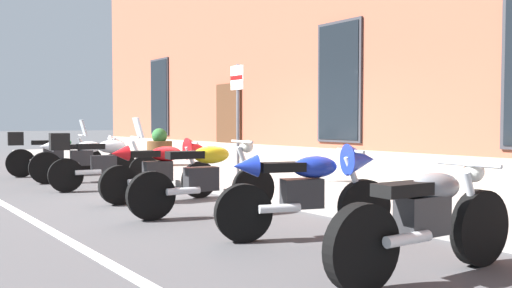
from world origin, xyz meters
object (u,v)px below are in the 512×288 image
(parking_sign, at_px, (238,106))
(barrel_planter, at_px, (160,150))
(motorcycle_white_sport, at_px, (88,156))
(motorcycle_red_sport, at_px, (165,166))
(motorcycle_grey_naked, at_px, (428,220))
(motorcycle_silver_touring, at_px, (100,160))
(motorcycle_yellow_naked, at_px, (206,179))
(motorcycle_blue_sport, at_px, (313,186))
(motorcycle_green_touring, at_px, (50,152))

(parking_sign, xyz_separation_m, barrel_planter, (-4.51, 0.68, -1.04))
(motorcycle_white_sport, relative_size, motorcycle_red_sport, 1.10)
(motorcycle_grey_naked, bearing_deg, motorcycle_white_sport, 178.55)
(motorcycle_silver_touring, bearing_deg, motorcycle_yellow_naked, 3.18)
(motorcycle_grey_naked, bearing_deg, motorcycle_yellow_naked, 178.57)
(motorcycle_silver_touring, relative_size, motorcycle_grey_naked, 0.99)
(motorcycle_blue_sport, relative_size, motorcycle_grey_naked, 0.94)
(motorcycle_white_sport, xyz_separation_m, motorcycle_yellow_naked, (4.92, -0.13, -0.05))
(motorcycle_silver_touring, relative_size, parking_sign, 0.92)
(motorcycle_grey_naked, bearing_deg, motorcycle_silver_touring, -179.17)
(motorcycle_grey_naked, bearing_deg, motorcycle_blue_sport, 169.72)
(motorcycle_blue_sport, bearing_deg, motorcycle_red_sport, -179.12)
(motorcycle_green_touring, xyz_separation_m, barrel_planter, (0.20, 2.72, -0.03))
(motorcycle_silver_touring, height_order, motorcycle_grey_naked, motorcycle_silver_touring)
(motorcycle_yellow_naked, bearing_deg, motorcycle_grey_naked, -1.43)
(motorcycle_green_touring, xyz_separation_m, motorcycle_blue_sport, (8.47, 0.38, 0.01))
(motorcycle_green_touring, relative_size, motorcycle_yellow_naked, 1.01)
(motorcycle_silver_touring, xyz_separation_m, parking_sign, (1.49, 2.06, 1.00))
(motorcycle_white_sport, distance_m, parking_sign, 3.63)
(motorcycle_green_touring, height_order, motorcycle_silver_touring, motorcycle_silver_touring)
(motorcycle_blue_sport, bearing_deg, motorcycle_yellow_naked, -173.50)
(motorcycle_yellow_naked, distance_m, parking_sign, 2.88)
(motorcycle_blue_sport, distance_m, motorcycle_grey_naked, 1.69)
(motorcycle_white_sport, distance_m, barrel_planter, 2.85)
(motorcycle_red_sport, relative_size, motorcycle_yellow_naked, 0.93)
(motorcycle_yellow_naked, relative_size, parking_sign, 0.96)
(motorcycle_blue_sport, height_order, parking_sign, parking_sign)
(motorcycle_silver_touring, relative_size, barrel_planter, 2.09)
(motorcycle_white_sport, xyz_separation_m, motorcycle_red_sport, (3.43, 0.03, 0.01))
(motorcycle_green_touring, height_order, motorcycle_red_sport, motorcycle_green_touring)
(motorcycle_yellow_naked, bearing_deg, motorcycle_white_sport, 178.53)
(motorcycle_green_touring, relative_size, barrel_planter, 2.19)
(motorcycle_red_sport, xyz_separation_m, motorcycle_yellow_naked, (1.50, -0.16, -0.06))
(motorcycle_silver_touring, height_order, parking_sign, parking_sign)
(motorcycle_silver_touring, distance_m, motorcycle_blue_sport, 5.28)
(motorcycle_blue_sport, relative_size, barrel_planter, 2.00)
(motorcycle_green_touring, height_order, motorcycle_white_sport, motorcycle_green_touring)
(motorcycle_silver_touring, bearing_deg, barrel_planter, 137.71)
(barrel_planter, bearing_deg, motorcycle_red_sport, -25.95)
(motorcycle_silver_touring, distance_m, motorcycle_red_sport, 1.94)
(parking_sign, bearing_deg, motorcycle_green_touring, -156.52)
(motorcycle_yellow_naked, relative_size, barrel_planter, 2.17)
(motorcycle_silver_touring, distance_m, motorcycle_grey_naked, 6.92)
(motorcycle_red_sport, bearing_deg, motorcycle_grey_naked, -2.84)
(motorcycle_silver_touring, relative_size, motorcycle_yellow_naked, 0.96)
(motorcycle_white_sport, distance_m, motorcycle_silver_touring, 1.56)
(motorcycle_green_touring, distance_m, motorcycle_blue_sport, 8.48)
(motorcycle_red_sport, xyz_separation_m, barrel_planter, (-4.92, 2.39, -0.03))
(motorcycle_green_touring, bearing_deg, motorcycle_yellow_naked, 1.46)
(motorcycle_grey_naked, relative_size, barrel_planter, 2.12)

